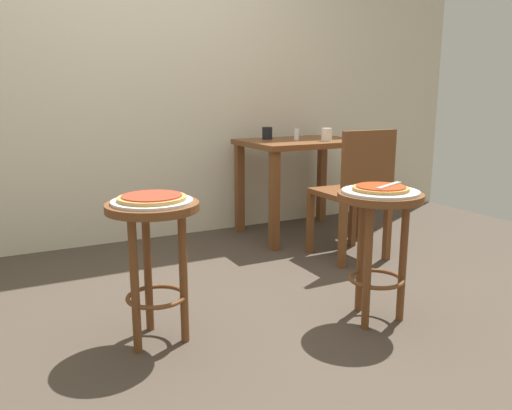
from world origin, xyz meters
TOP-DOWN VIEW (x-y plane):
  - ground_plane at (0.00, 0.00)m, footprint 6.00×6.00m
  - back_wall at (0.00, 1.65)m, footprint 6.00×0.10m
  - stool_foreground at (0.68, -0.30)m, footprint 0.39×0.39m
  - serving_plate_foreground at (0.68, -0.30)m, footprint 0.35×0.35m
  - pizza_foreground at (0.68, -0.30)m, footprint 0.26×0.26m
  - stool_middle at (-0.31, -0.03)m, footprint 0.39×0.39m
  - serving_plate_middle at (-0.31, -0.03)m, footprint 0.34×0.34m
  - pizza_middle at (-0.31, -0.03)m, footprint 0.28×0.28m
  - dining_table at (1.19, 1.19)m, footprint 0.87×0.65m
  - cup_near_edge at (1.30, 1.02)m, footprint 0.08×0.08m
  - cup_far_edge at (0.99, 1.35)m, footprint 0.08×0.08m
  - condiment_shaker at (1.16, 1.20)m, footprint 0.04×0.04m
  - wooden_chair at (1.17, 0.50)m, footprint 0.40×0.40m
  - pizza_server_knife at (0.71, -0.32)m, footprint 0.21×0.11m

SIDE VIEW (x-z plane):
  - ground_plane at x=0.00m, z-range 0.00..0.00m
  - stool_foreground at x=0.68m, z-range 0.15..0.78m
  - stool_middle at x=-0.31m, z-range 0.15..0.78m
  - wooden_chair at x=1.17m, z-range 0.04..0.89m
  - dining_table at x=1.19m, z-range 0.23..0.96m
  - serving_plate_foreground at x=0.68m, z-range 0.62..0.63m
  - serving_plate_middle at x=-0.31m, z-range 0.62..0.63m
  - pizza_middle at x=-0.31m, z-range 0.63..0.65m
  - pizza_foreground at x=0.68m, z-range 0.63..0.65m
  - pizza_server_knife at x=0.71m, z-range 0.66..0.66m
  - condiment_shaker at x=1.16m, z-range 0.73..0.81m
  - cup_far_edge at x=0.99m, z-range 0.73..0.82m
  - cup_near_edge at x=1.30m, z-range 0.73..0.82m
  - back_wall at x=0.00m, z-range 0.00..3.00m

